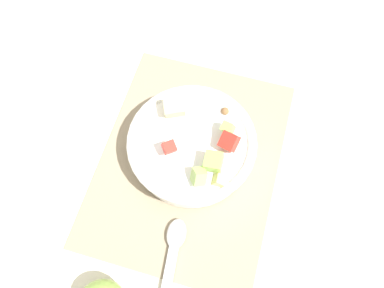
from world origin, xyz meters
name	(u,v)px	position (x,y,z in m)	size (l,w,h in m)	color
ground_plane	(189,162)	(0.00, 0.00, 0.00)	(2.40, 2.40, 0.00)	silver
placemat	(189,161)	(0.00, 0.00, 0.00)	(0.46, 0.35, 0.01)	gray
salad_bowl	(192,146)	(-0.02, 0.00, 0.04)	(0.25, 0.25, 0.10)	white
serving_spoon	(173,254)	(0.19, 0.02, 0.01)	(0.19, 0.05, 0.01)	#B7B7BC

